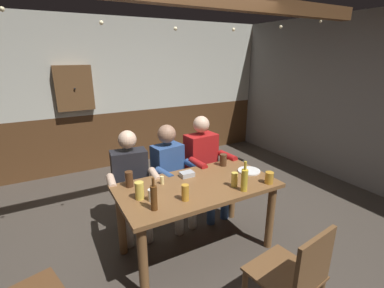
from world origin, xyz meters
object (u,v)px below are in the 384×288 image
at_px(pint_glass_1, 139,191).
at_px(person_0, 131,179).
at_px(bottle_1, 154,197).
at_px(wall_dart_cabinet, 74,88).
at_px(pint_glass_0, 269,178).
at_px(person_1, 172,171).
at_px(dining_table, 197,196).
at_px(bottle_0, 244,180).
at_px(pint_glass_4, 152,195).
at_px(condiment_caddy, 187,174).
at_px(chair_empty_near_left, 294,277).
at_px(plate_0, 249,171).
at_px(pint_glass_2, 185,193).
at_px(pint_glass_3, 223,160).
at_px(pint_glass_6, 129,179).
at_px(person_2, 204,162).
at_px(pint_glass_5, 234,180).

bearing_deg(pint_glass_1, person_0, 80.19).
bearing_deg(bottle_1, wall_dart_cabinet, 93.47).
height_order(pint_glass_0, wall_dart_cabinet, wall_dart_cabinet).
relative_size(person_1, pint_glass_0, 10.26).
relative_size(pint_glass_0, pint_glass_1, 0.73).
height_order(dining_table, pint_glass_1, pint_glass_1).
bearing_deg(bottle_0, pint_glass_4, 163.34).
xyz_separation_m(condiment_caddy, pint_glass_1, (-0.58, -0.21, 0.05)).
distance_m(person_1, chair_empty_near_left, 1.73).
xyz_separation_m(dining_table, pint_glass_0, (0.63, -0.31, 0.18)).
bearing_deg(person_0, plate_0, 157.46).
bearing_deg(person_0, bottle_1, 92.77).
bearing_deg(bottle_0, chair_empty_near_left, -102.03).
relative_size(pint_glass_2, pint_glass_3, 1.07).
distance_m(condiment_caddy, pint_glass_6, 0.59).
distance_m(pint_glass_0, pint_glass_3, 0.60).
xyz_separation_m(person_1, wall_dart_cabinet, (-0.72, 2.04, 0.79)).
height_order(bottle_0, pint_glass_0, bottle_0).
bearing_deg(bottle_1, pint_glass_4, 76.75).
bearing_deg(person_0, person_1, -174.12).
bearing_deg(condiment_caddy, pint_glass_4, -150.08).
bearing_deg(person_2, person_0, -4.46).
distance_m(plate_0, bottle_1, 1.20).
distance_m(condiment_caddy, pint_glass_2, 0.49).
bearing_deg(pint_glass_6, pint_glass_1, -88.19).
bearing_deg(wall_dart_cabinet, pint_glass_1, -87.19).
bearing_deg(pint_glass_2, pint_glass_1, 147.69).
bearing_deg(wall_dart_cabinet, chair_empty_near_left, -77.19).
bearing_deg(bottle_1, person_2, 40.54).
height_order(person_2, chair_empty_near_left, person_2).
relative_size(chair_empty_near_left, pint_glass_2, 6.08).
height_order(plate_0, pint_glass_2, pint_glass_2).
bearing_deg(bottle_0, person_2, 80.89).
distance_m(person_2, plate_0, 0.66).
distance_m(dining_table, condiment_caddy, 0.26).
bearing_deg(person_1, bottle_1, 48.35).
bearing_deg(plate_0, condiment_caddy, 161.62).
distance_m(bottle_0, pint_glass_3, 0.62).
bearing_deg(pint_glass_2, plate_0, 13.36).
bearing_deg(person_0, pint_glass_0, 146.27).
xyz_separation_m(chair_empty_near_left, condiment_caddy, (-0.14, 1.31, 0.30)).
bearing_deg(person_1, chair_empty_near_left, 85.62).
height_order(bottle_0, pint_glass_1, bottle_0).
distance_m(dining_table, person_2, 0.78).
distance_m(person_0, pint_glass_1, 0.66).
bearing_deg(pint_glass_4, pint_glass_2, -27.96).
xyz_separation_m(pint_glass_4, pint_glass_5, (0.79, -0.13, 0.02)).
xyz_separation_m(chair_empty_near_left, pint_glass_1, (-0.72, 1.10, 0.35)).
relative_size(pint_glass_3, wall_dart_cabinet, 0.19).
height_order(person_1, person_2, person_2).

